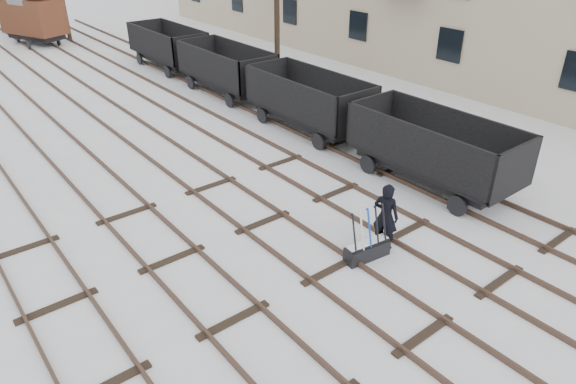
% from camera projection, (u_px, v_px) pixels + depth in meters
% --- Properties ---
extents(ground, '(120.00, 120.00, 0.00)m').
position_uv_depth(ground, '(331.00, 271.00, 13.33)').
color(ground, white).
rests_on(ground, ground).
extents(tracks, '(13.90, 52.00, 0.16)m').
position_uv_depth(tracks, '(121.00, 122.00, 22.70)').
color(tracks, black).
rests_on(tracks, ground).
extents(ground_frame, '(1.34, 0.57, 1.49)m').
position_uv_depth(ground_frame, '(367.00, 249.00, 13.71)').
color(ground_frame, black).
rests_on(ground_frame, ground).
extents(worker, '(0.69, 0.83, 1.95)m').
position_uv_depth(worker, '(386.00, 216.00, 13.85)').
color(worker, black).
rests_on(worker, ground).
extents(freight_wagon_a, '(2.34, 5.85, 2.39)m').
position_uv_depth(freight_wagon_a, '(432.00, 159.00, 17.24)').
color(freight_wagon_a, black).
rests_on(freight_wagon_a, ground).
extents(freight_wagon_b, '(2.34, 5.85, 2.39)m').
position_uv_depth(freight_wagon_b, '(308.00, 109.00, 21.64)').
color(freight_wagon_b, black).
rests_on(freight_wagon_b, ground).
extents(freight_wagon_c, '(2.34, 5.85, 2.39)m').
position_uv_depth(freight_wagon_c, '(227.00, 76.00, 26.04)').
color(freight_wagon_c, black).
rests_on(freight_wagon_c, ground).
extents(freight_wagon_d, '(2.34, 5.85, 2.39)m').
position_uv_depth(freight_wagon_d, '(169.00, 53.00, 30.44)').
color(freight_wagon_d, black).
rests_on(freight_wagon_d, ground).
extents(box_van_wagon, '(3.89, 5.04, 3.42)m').
position_uv_depth(box_van_wagon, '(32.00, 15.00, 35.59)').
color(box_van_wagon, black).
rests_on(box_van_wagon, ground).
extents(tree_near, '(0.30, 0.30, 6.80)m').
position_uv_depth(tree_near, '(277.00, 15.00, 27.53)').
color(tree_near, black).
rests_on(tree_near, ground).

